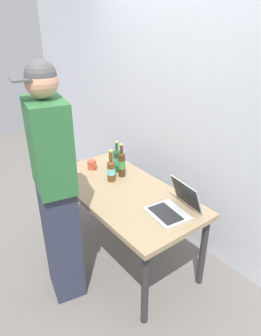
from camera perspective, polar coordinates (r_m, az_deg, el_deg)
ground_plane at (r=3.01m, az=-1.23°, el=-15.74°), size 8.00×8.00×0.00m
desk at (r=2.62m, az=-1.37°, el=-5.51°), size 1.45×0.73×0.71m
laptop at (r=2.31m, az=8.29°, el=-7.05°), size 0.34×0.37×0.23m
beer_bottle_dark at (r=2.68m, az=-3.64°, el=-0.30°), size 0.07×0.07×0.29m
beer_bottle_green at (r=2.84m, az=-2.56°, el=1.54°), size 0.07×0.07×0.30m
beer_bottle_brown at (r=2.75m, az=-1.66°, el=0.84°), size 0.06×0.06×0.32m
person_figure at (r=2.21m, az=-13.90°, el=-4.26°), size 0.42×0.34×1.81m
coffee_mug at (r=2.94m, az=-7.17°, el=0.63°), size 0.12×0.09×0.08m
back_wall at (r=2.80m, az=10.61°, el=11.14°), size 6.00×0.10×2.60m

